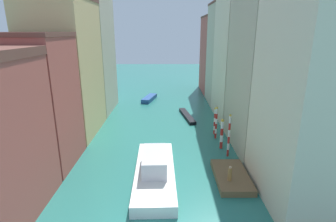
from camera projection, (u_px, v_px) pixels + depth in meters
ground_plane at (162, 119)px, 44.01m from camera, size 154.00×154.00×0.00m
building_left_1 at (34, 102)px, 27.46m from camera, size 7.69×7.68×13.94m
building_left_2 at (66, 68)px, 36.05m from camera, size 7.69×11.26×18.46m
building_left_3 at (88, 52)px, 46.28m from camera, size 7.69×10.72×21.13m
building_right_0 at (319, 90)px, 20.84m from camera, size 7.69×10.37×19.15m
building_right_1 at (269, 68)px, 31.21m from camera, size 7.69×11.43×19.58m
building_right_2 at (243, 58)px, 42.26m from camera, size 7.69×11.51×19.93m
building_right_3 at (229, 54)px, 52.09m from camera, size 7.69×9.02×19.25m
building_right_4 at (219, 55)px, 62.37m from camera, size 7.69×11.67×17.41m
waterfront_dock at (231, 176)px, 26.08m from camera, size 3.19×6.11×0.61m
person_on_dock at (230, 174)px, 24.63m from camera, size 0.36×0.36×1.49m
mooring_pole_0 at (229, 135)px, 30.25m from camera, size 0.27×0.27×5.14m
mooring_pole_1 at (222, 133)px, 32.54m from camera, size 0.38×0.38×3.85m
mooring_pole_2 at (216, 122)px, 35.56m from camera, size 0.29×0.29×4.44m
mooring_pole_3 at (215, 120)px, 37.09m from camera, size 0.33×0.33×3.95m
vaporetto_white at (155, 170)px, 26.14m from camera, size 4.17×12.22×2.70m
gondola_black at (187, 116)px, 44.95m from camera, size 2.39×8.13×0.48m
motorboat_0 at (149, 98)px, 55.93m from camera, size 3.01×6.37×0.81m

